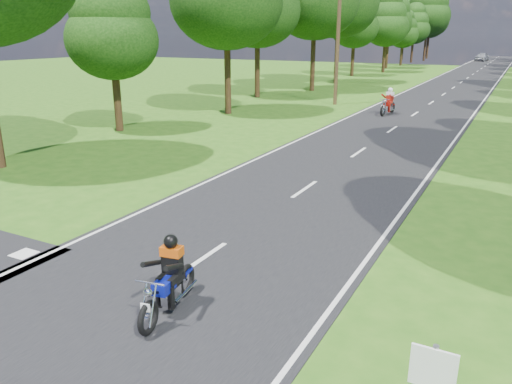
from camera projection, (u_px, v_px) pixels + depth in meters
The scene contains 8 objects.
ground at pixel (144, 300), 9.59m from camera, with size 160.00×160.00×0.00m, color #275613.
main_road at pixel (461, 82), 51.65m from camera, with size 7.00×140.00×0.02m, color black.
road_markings at pixel (457, 84), 50.14m from camera, with size 7.40×140.00×0.01m.
treeline at pixel (494, 2), 56.97m from camera, with size 40.00×115.35×14.78m.
telegraph_pole at pixel (338, 45), 34.59m from camera, with size 1.20×0.26×8.00m.
rider_near_blue at pixel (167, 276), 8.93m from camera, with size 0.58×1.74×1.45m, color #0E189C, non-canonical shape.
rider_far_red at pixel (388, 101), 31.01m from camera, with size 0.66×1.98×1.65m, color #98120B, non-canonical shape.
distant_car at pixel (482, 57), 90.74m from camera, with size 1.80×4.46×1.52m, color #B2B4B9.
Camera 1 is at (5.90, -6.50, 4.90)m, focal length 35.00 mm.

